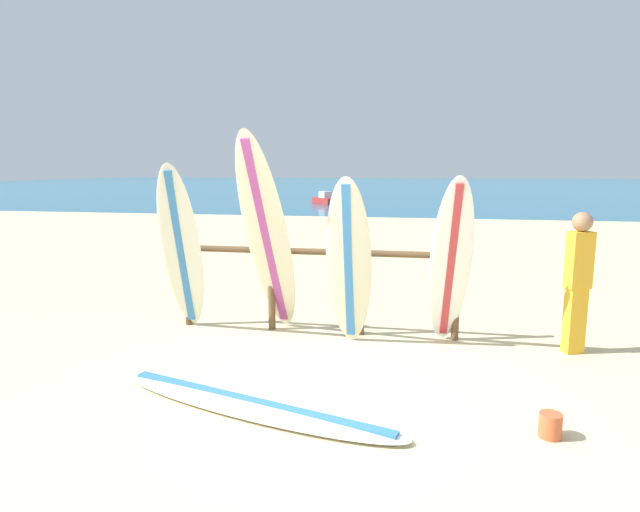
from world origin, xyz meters
TOP-DOWN VIEW (x-y plane):
  - ground_plane at (0.00, 0.00)m, footprint 120.00×120.00m
  - ocean_water at (0.00, 58.00)m, footprint 120.00×80.00m
  - surfboard_rack at (-0.45, 2.18)m, footprint 3.54×0.09m
  - surfboard_leaning_far_left at (-2.06, 1.83)m, footprint 0.59×0.87m
  - surfboard_leaning_left at (-0.98, 1.87)m, footprint 0.73×1.21m
  - surfboard_leaning_center_left at (0.03, 1.73)m, footprint 0.55×0.54m
  - surfboard_leaning_center at (1.17, 1.88)m, footprint 0.57×0.82m
  - surfboard_lying_on_sand at (-0.57, -0.05)m, footprint 2.91×1.36m
  - beachgoer_standing at (2.55, 1.97)m, footprint 0.30×0.25m
  - small_boat_offshore at (-4.46, 25.44)m, footprint 1.84×2.09m
  - sand_bucket at (1.86, -0.12)m, footprint 0.17×0.17m

SIDE VIEW (x-z plane):
  - ground_plane at x=0.00m, z-range 0.00..0.00m
  - ocean_water at x=0.00m, z-range 0.00..0.01m
  - surfboard_lying_on_sand at x=-0.57m, z-range -0.01..0.08m
  - sand_bucket at x=1.86m, z-range 0.00..0.19m
  - small_boat_offshore at x=-4.46m, z-range -0.10..0.61m
  - surfboard_rack at x=-0.45m, z-range 0.16..1.35m
  - beachgoer_standing at x=2.55m, z-range 0.08..1.67m
  - surfboard_leaning_center_left at x=0.03m, z-range 0.00..1.98m
  - surfboard_leaning_center at x=1.17m, z-range 0.00..2.00m
  - surfboard_leaning_far_left at x=-2.06m, z-range 0.00..2.13m
  - surfboard_leaning_left at x=-0.98m, z-range 0.00..2.49m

